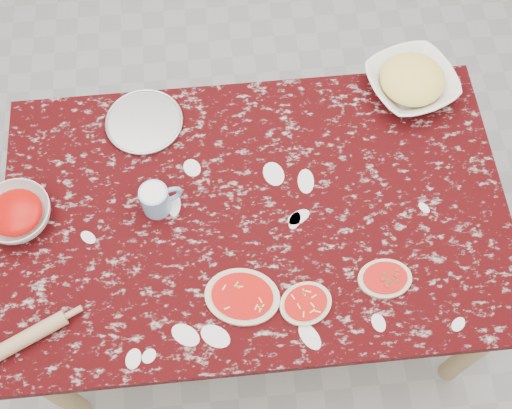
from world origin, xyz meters
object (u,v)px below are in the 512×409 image
at_px(flour_mug, 156,199).
at_px(worktable, 256,222).
at_px(sauce_bowl, 17,214).
at_px(cheese_bowl, 411,83).
at_px(rolling_pin, 29,337).
at_px(pizza_tray, 144,122).

bearing_deg(flour_mug, worktable, -8.60).
bearing_deg(sauce_bowl, cheese_bowl, 15.71).
bearing_deg(rolling_pin, worktable, 26.47).
height_order(sauce_bowl, cheese_bowl, cheese_bowl).
height_order(worktable, sauce_bowl, sauce_bowl).
bearing_deg(pizza_tray, sauce_bowl, -141.04).
bearing_deg(cheese_bowl, rolling_pin, -149.02).
xyz_separation_m(worktable, rolling_pin, (-0.69, -0.34, 0.11)).
bearing_deg(rolling_pin, pizza_tray, 64.17).
distance_m(sauce_bowl, cheese_bowl, 1.37).
distance_m(pizza_tray, flour_mug, 0.33).
height_order(worktable, flour_mug, flour_mug).
bearing_deg(flour_mug, rolling_pin, -134.43).
height_order(worktable, rolling_pin, rolling_pin).
bearing_deg(cheese_bowl, pizza_tray, -176.92).
xyz_separation_m(sauce_bowl, flour_mug, (0.43, 0.00, 0.02)).
bearing_deg(worktable, cheese_bowl, 35.85).
height_order(cheese_bowl, flour_mug, flour_mug).
relative_size(worktable, sauce_bowl, 7.27).
bearing_deg(flour_mug, cheese_bowl, 22.75).
distance_m(flour_mug, rolling_pin, 0.54).
height_order(pizza_tray, sauce_bowl, sauce_bowl).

